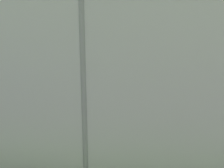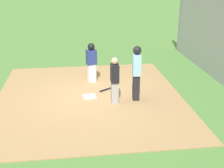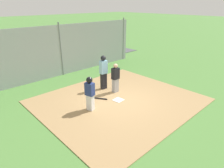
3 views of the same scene
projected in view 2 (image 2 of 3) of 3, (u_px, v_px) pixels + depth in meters
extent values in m
plane|color=#51843D|center=(90.00, 98.00, 10.73)|extent=(140.00, 140.00, 0.00)
cube|color=#A88456|center=(90.00, 97.00, 10.73)|extent=(7.20, 6.40, 0.03)
cube|color=white|center=(90.00, 97.00, 10.72)|extent=(0.48, 0.48, 0.02)
cube|color=#9E9EA3|center=(115.00, 92.00, 10.16)|extent=(0.30, 0.23, 0.74)
cube|color=black|center=(115.00, 73.00, 9.92)|extent=(0.38, 0.27, 0.59)
sphere|color=tan|center=(115.00, 61.00, 9.78)|extent=(0.23, 0.23, 0.23)
cube|color=black|center=(136.00, 87.00, 10.38)|extent=(0.32, 0.25, 0.89)
cube|color=#8CC1E0|center=(137.00, 65.00, 10.09)|extent=(0.41, 0.30, 0.70)
sphere|color=black|center=(137.00, 50.00, 9.92)|extent=(0.28, 0.28, 0.28)
cube|color=silver|center=(92.00, 73.00, 12.05)|extent=(0.28, 0.34, 0.71)
cube|color=navy|center=(91.00, 57.00, 11.82)|extent=(0.34, 0.43, 0.57)
sphere|color=tan|center=(91.00, 47.00, 11.68)|extent=(0.22, 0.22, 0.22)
sphere|color=black|center=(91.00, 47.00, 11.68)|extent=(0.27, 0.27, 0.27)
cylinder|color=black|center=(108.00, 89.00, 11.36)|extent=(0.50, 0.72, 0.06)
cylinder|color=slate|center=(181.00, 20.00, 16.06)|extent=(0.10, 0.10, 3.35)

